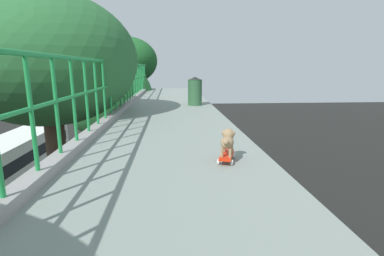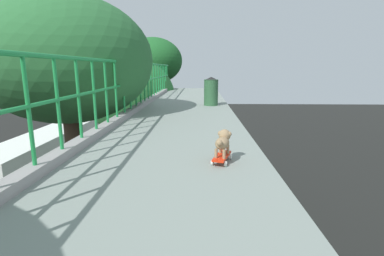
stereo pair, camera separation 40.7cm
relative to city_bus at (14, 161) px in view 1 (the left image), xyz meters
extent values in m
cylinder|color=#1F9245|center=(8.38, -14.75, 5.20)|extent=(0.04, 0.04, 1.14)
cylinder|color=#1F9245|center=(8.38, -14.14, 5.20)|extent=(0.04, 0.04, 1.14)
cylinder|color=#1F9245|center=(8.38, -13.53, 5.20)|extent=(0.04, 0.04, 1.14)
cylinder|color=#1F9245|center=(8.38, -12.91, 5.20)|extent=(0.04, 0.04, 1.14)
cylinder|color=#1F9245|center=(8.38, -12.30, 5.20)|extent=(0.04, 0.04, 1.14)
cylinder|color=#1F9245|center=(8.38, -11.69, 5.20)|extent=(0.04, 0.04, 1.14)
cylinder|color=#1F9245|center=(8.38, -11.08, 5.20)|extent=(0.04, 0.04, 1.14)
cylinder|color=#1F9245|center=(8.38, -10.47, 5.20)|extent=(0.04, 0.04, 1.14)
cylinder|color=#1F9245|center=(8.38, -9.85, 5.20)|extent=(0.04, 0.04, 1.14)
cylinder|color=#1F9245|center=(8.38, -9.24, 5.20)|extent=(0.04, 0.04, 1.14)
cylinder|color=#1F9245|center=(8.38, -8.63, 5.20)|extent=(0.04, 0.04, 1.14)
cylinder|color=#1F9245|center=(8.38, -8.02, 5.20)|extent=(0.04, 0.04, 1.14)
cylinder|color=#1F9245|center=(8.38, -7.41, 5.20)|extent=(0.04, 0.04, 1.14)
cylinder|color=#1F9245|center=(8.38, -6.79, 5.20)|extent=(0.04, 0.04, 1.14)
cylinder|color=#1F9245|center=(8.38, -6.18, 5.20)|extent=(0.04, 0.04, 1.14)
cylinder|color=#1F9245|center=(8.38, -5.57, 5.20)|extent=(0.04, 0.04, 1.14)
cylinder|color=#1F9245|center=(8.38, -4.96, 5.20)|extent=(0.04, 0.04, 1.14)
cylinder|color=#1F9245|center=(8.38, -4.35, 5.20)|extent=(0.04, 0.04, 1.14)
cylinder|color=#1F9245|center=(8.38, -3.73, 5.20)|extent=(0.04, 0.04, 1.14)
cylinder|color=#1F9245|center=(8.38, -3.12, 5.20)|extent=(0.04, 0.04, 1.14)
cylinder|color=#1F9245|center=(8.38, -2.51, 5.20)|extent=(0.04, 0.04, 1.14)
cube|color=white|center=(0.00, 0.00, -0.08)|extent=(2.58, 11.50, 3.04)
cube|color=black|center=(0.00, 0.00, 0.45)|extent=(2.60, 10.58, 0.70)
cylinder|color=black|center=(1.24, 4.02, -1.40)|extent=(0.28, 0.96, 0.96)
cylinder|color=black|center=(-1.24, 4.02, -1.40)|extent=(0.28, 0.96, 0.96)
cylinder|color=black|center=(1.24, -3.17, -1.40)|extent=(0.28, 0.96, 0.96)
cylinder|color=#4B382B|center=(6.76, -10.26, 1.38)|extent=(0.48, 0.48, 6.53)
ellipsoid|color=#2A6634|center=(6.76, -10.26, 5.83)|extent=(4.29, 4.29, 3.18)
cylinder|color=#4D3E2C|center=(6.48, -2.38, 0.47)|extent=(0.53, 0.53, 4.70)
ellipsoid|color=#24622C|center=(6.48, -2.38, 4.08)|extent=(4.57, 4.57, 4.24)
cylinder|color=#533821|center=(6.49, 4.86, 1.54)|extent=(0.50, 0.50, 6.84)
ellipsoid|color=#1D5B26|center=(6.49, 4.86, 6.17)|extent=(4.42, 4.42, 3.50)
cube|color=red|center=(10.41, -14.24, 4.59)|extent=(0.27, 0.47, 0.02)
cylinder|color=silver|center=(10.53, -14.12, 4.54)|extent=(0.04, 0.07, 0.06)
cylinder|color=silver|center=(10.37, -14.08, 4.54)|extent=(0.04, 0.07, 0.06)
cylinder|color=silver|center=(10.44, -14.40, 4.54)|extent=(0.04, 0.07, 0.06)
cylinder|color=silver|center=(10.29, -14.36, 4.54)|extent=(0.04, 0.07, 0.06)
cylinder|color=#9A7C58|center=(10.48, -14.17, 4.65)|extent=(0.05, 0.05, 0.11)
cylinder|color=#9A7C58|center=(10.39, -14.14, 4.65)|extent=(0.05, 0.05, 0.11)
cylinder|color=#9A7C58|center=(10.42, -14.38, 4.65)|extent=(0.05, 0.05, 0.11)
cylinder|color=#9A7C58|center=(10.33, -14.35, 4.65)|extent=(0.05, 0.05, 0.11)
ellipsoid|color=#9A7C58|center=(10.41, -14.26, 4.75)|extent=(0.24, 0.32, 0.14)
sphere|color=#9A7C58|center=(10.44, -14.14, 4.83)|extent=(0.15, 0.15, 0.15)
ellipsoid|color=#977759|center=(10.46, -14.08, 4.82)|extent=(0.07, 0.08, 0.04)
sphere|color=#9A7C58|center=(10.50, -14.16, 4.85)|extent=(0.06, 0.06, 0.06)
sphere|color=#9A7C58|center=(10.39, -14.13, 4.85)|extent=(0.06, 0.06, 0.06)
sphere|color=#9A7C58|center=(10.36, -14.40, 4.80)|extent=(0.07, 0.07, 0.07)
cylinder|color=#2E5C37|center=(10.46, -8.81, 4.90)|extent=(0.43, 0.43, 0.78)
cone|color=black|center=(10.46, -8.81, 5.33)|extent=(0.44, 0.44, 0.10)
camera|label=1|loc=(9.74, -17.59, 5.64)|focal=26.79mm
camera|label=2|loc=(10.14, -17.60, 5.64)|focal=26.79mm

